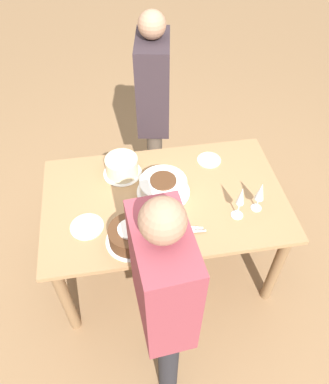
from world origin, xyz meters
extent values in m
plane|color=#8E6B47|center=(0.00, 0.00, 0.00)|extent=(12.00, 12.00, 0.00)
cube|color=#9E754C|center=(0.00, 0.00, 0.74)|extent=(1.48, 0.90, 0.03)
cylinder|color=brown|center=(-0.66, -0.38, 0.36)|extent=(0.07, 0.07, 0.72)
cylinder|color=brown|center=(0.66, -0.38, 0.36)|extent=(0.07, 0.07, 0.72)
cylinder|color=brown|center=(-0.66, 0.38, 0.36)|extent=(0.07, 0.07, 0.72)
cylinder|color=brown|center=(0.66, 0.38, 0.36)|extent=(0.07, 0.07, 0.72)
cylinder|color=white|center=(0.00, 0.05, 0.76)|extent=(0.33, 0.33, 0.01)
cylinder|color=white|center=(0.00, 0.05, 0.80)|extent=(0.29, 0.29, 0.09)
cylinder|color=#4C2D19|center=(0.00, 0.05, 0.86)|extent=(0.16, 0.16, 0.01)
cylinder|color=white|center=(-0.23, -0.29, 0.76)|extent=(0.28, 0.28, 0.01)
cylinder|color=#4C2D19|center=(-0.23, -0.29, 0.81)|extent=(0.24, 0.24, 0.10)
cylinder|color=white|center=(-0.23, -0.29, 0.86)|extent=(0.13, 0.13, 0.01)
cylinder|color=white|center=(-0.24, 0.25, 0.76)|extent=(0.25, 0.25, 0.01)
cylinder|color=beige|center=(-0.24, 0.25, 0.82)|extent=(0.21, 0.21, 0.12)
cylinder|color=silver|center=(0.53, -0.17, 0.76)|extent=(0.06, 0.06, 0.00)
cylinder|color=silver|center=(0.53, -0.17, 0.80)|extent=(0.01, 0.01, 0.08)
cone|color=silver|center=(0.53, -0.17, 0.90)|extent=(0.05, 0.05, 0.12)
cylinder|color=silver|center=(0.40, -0.21, 0.76)|extent=(0.07, 0.07, 0.00)
cylinder|color=silver|center=(0.40, -0.21, 0.81)|extent=(0.01, 0.01, 0.11)
cone|color=silver|center=(0.40, -0.21, 0.93)|extent=(0.05, 0.05, 0.12)
cylinder|color=beige|center=(-0.47, -0.15, 0.76)|extent=(0.19, 0.19, 0.01)
cylinder|color=beige|center=(0.35, 0.28, 0.76)|extent=(0.16, 0.16, 0.01)
cube|color=silver|center=(0.09, -0.27, 0.76)|extent=(0.17, 0.04, 0.00)
cube|color=silver|center=(0.10, -0.25, 0.76)|extent=(0.17, 0.05, 0.00)
cube|color=silver|center=(0.06, -0.27, 0.76)|extent=(0.17, 0.04, 0.00)
cube|color=silver|center=(0.07, -0.29, 0.76)|extent=(0.17, 0.06, 0.00)
cube|color=silver|center=(0.10, -0.29, 0.77)|extent=(0.17, 0.02, 0.00)
cylinder|color=#232328|center=(-0.12, -0.83, 0.38)|extent=(0.11, 0.11, 0.75)
cylinder|color=#232328|center=(-0.13, -0.61, 0.38)|extent=(0.11, 0.11, 0.75)
cube|color=brown|center=(-0.12, -0.72, 1.06)|extent=(0.25, 0.42, 0.63)
sphere|color=#997056|center=(-0.12, -0.72, 1.46)|extent=(0.17, 0.17, 0.17)
cylinder|color=#4C4238|center=(0.07, 0.86, 0.38)|extent=(0.11, 0.11, 0.76)
cylinder|color=#4C4238|center=(0.03, 0.64, 0.38)|extent=(0.11, 0.11, 0.76)
cube|color=#2D2328|center=(0.05, 0.75, 1.08)|extent=(0.29, 0.43, 0.63)
sphere|color=#997056|center=(0.05, 0.75, 1.48)|extent=(0.17, 0.17, 0.17)
camera|label=1|loc=(-0.25, -1.50, 2.47)|focal=35.00mm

